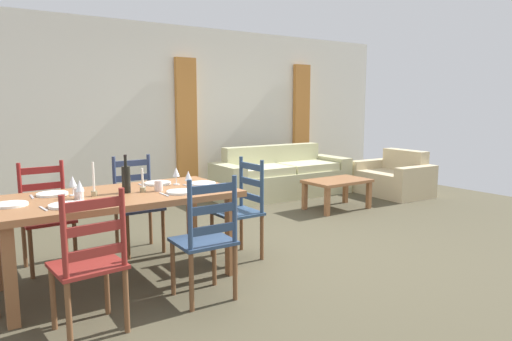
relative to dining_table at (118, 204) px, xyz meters
name	(u,v)px	position (x,y,z in m)	size (l,w,h in m)	color
ground_plane	(272,252)	(1.51, -0.08, -0.67)	(9.60, 9.60, 0.02)	#4A4431
wall_far	(147,112)	(1.51, 3.22, 0.69)	(9.60, 0.16, 2.70)	silver
curtain_panel_left	(187,127)	(2.11, 3.08, 0.44)	(0.35, 0.08, 2.20)	#B87434
curtain_panel_right	(301,124)	(4.51, 3.08, 0.44)	(0.35, 0.08, 2.20)	#B87434
dining_table	(118,204)	(0.00, 0.00, 0.00)	(1.90, 0.96, 0.75)	#945E38
dining_chair_near_left	(90,263)	(-0.43, -0.77, -0.19)	(0.45, 0.43, 0.96)	maroon
dining_chair_near_right	(206,239)	(0.43, -0.72, -0.19)	(0.43, 0.41, 0.96)	navy
dining_chair_far_left	(46,216)	(-0.43, 0.72, -0.19)	(0.43, 0.41, 0.96)	maroon
dining_chair_far_right	(137,204)	(0.42, 0.73, -0.19)	(0.42, 0.40, 0.96)	navy
dining_chair_head_east	(241,209)	(1.17, -0.04, -0.19)	(0.40, 0.42, 0.96)	navy
dinner_plate_near_left	(66,205)	(-0.45, -0.25, 0.10)	(0.24, 0.24, 0.02)	white
fork_near_left	(43,209)	(-0.60, -0.25, 0.09)	(0.02, 0.17, 0.01)	silver
dinner_plate_near_right	(181,192)	(0.45, -0.25, 0.10)	(0.24, 0.24, 0.02)	white
fork_near_right	(164,194)	(0.30, -0.25, 0.09)	(0.02, 0.17, 0.01)	silver
dinner_plate_far_left	(52,194)	(-0.45, 0.25, 0.10)	(0.24, 0.24, 0.02)	white
fork_far_left	(32,197)	(-0.60, 0.25, 0.09)	(0.02, 0.17, 0.01)	silver
dinner_plate_far_right	(158,183)	(0.45, 0.25, 0.10)	(0.24, 0.24, 0.02)	white
fork_far_right	(142,185)	(0.30, 0.25, 0.09)	(0.02, 0.17, 0.01)	silver
dinner_plate_head_west	(10,205)	(-0.78, 0.00, 0.10)	(0.24, 0.24, 0.02)	white
dinner_plate_head_east	(203,183)	(0.78, 0.00, 0.10)	(0.24, 0.24, 0.02)	white
fork_head_east	(188,186)	(0.63, 0.00, 0.09)	(0.02, 0.17, 0.01)	silver
wine_bottle	(126,178)	(0.08, 0.02, 0.20)	(0.07, 0.07, 0.32)	black
wine_glass_near_left	(80,187)	(-0.32, -0.12, 0.20)	(0.06, 0.06, 0.16)	white
wine_glass_near_right	(188,177)	(0.57, -0.14, 0.20)	(0.06, 0.06, 0.16)	white
wine_glass_far_left	(73,182)	(-0.32, 0.13, 0.20)	(0.06, 0.06, 0.16)	white
wine_glass_far_right	(176,173)	(0.58, 0.13, 0.20)	(0.06, 0.06, 0.16)	white
coffee_cup_primary	(159,186)	(0.33, -0.07, 0.13)	(0.07, 0.07, 0.09)	beige
coffee_cup_secondary	(79,193)	(-0.31, -0.04, 0.13)	(0.07, 0.07, 0.09)	beige
candle_tall	(94,186)	(-0.18, 0.02, 0.17)	(0.05, 0.05, 0.27)	#998C66
candle_short	(143,186)	(0.20, -0.04, 0.14)	(0.05, 0.05, 0.20)	#998C66
couch	(280,178)	(3.31, 2.15, -0.37)	(2.30, 0.87, 0.80)	#C0BE91
coffee_table	(337,184)	(3.39, 0.93, -0.31)	(0.90, 0.56, 0.42)	#945E38
armchair_upholstered	(394,179)	(4.92, 1.18, -0.41)	(0.86, 1.20, 0.72)	beige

